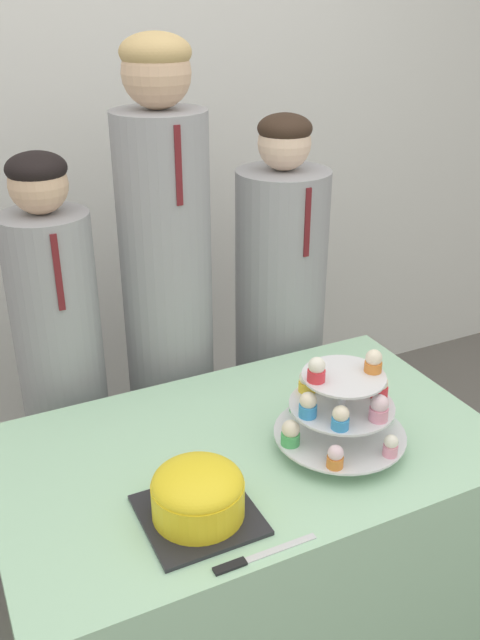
{
  "coord_description": "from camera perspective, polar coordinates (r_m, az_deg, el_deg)",
  "views": [
    {
      "loc": [
        -0.65,
        -0.89,
        1.75
      ],
      "look_at": [
        -0.01,
        0.42,
        1.05
      ],
      "focal_mm": 38.0,
      "sensor_mm": 36.0,
      "label": 1
    }
  ],
  "objects": [
    {
      "name": "wall_back",
      "position": [
        2.66,
        -12.03,
        16.47
      ],
      "size": [
        9.0,
        0.06,
        2.7
      ],
      "color": "silver",
      "rests_on": "ground_plane"
    },
    {
      "name": "table",
      "position": [
        2.0,
        0.7,
        -18.65
      ],
      "size": [
        1.28,
        0.77,
        0.71
      ],
      "color": "#A8DBB2",
      "rests_on": "ground_plane"
    },
    {
      "name": "round_cake",
      "position": [
        1.53,
        -3.57,
        -14.37
      ],
      "size": [
        0.25,
        0.25,
        0.13
      ],
      "color": "#232328",
      "rests_on": "table"
    },
    {
      "name": "cake_knife",
      "position": [
        1.47,
        0.73,
        -19.55
      ],
      "size": [
        0.24,
        0.02,
        0.01
      ],
      "rotation": [
        0.0,
        0.0,
        0.0
      ],
      "color": "silver",
      "rests_on": "table"
    },
    {
      "name": "cupcake_stand",
      "position": [
        1.72,
        8.46,
        -7.23
      ],
      "size": [
        0.34,
        0.34,
        0.27
      ],
      "color": "silver",
      "rests_on": "table"
    },
    {
      "name": "student_0",
      "position": [
        2.2,
        -14.58,
        -5.16
      ],
      "size": [
        0.26,
        0.27,
        1.38
      ],
      "color": "#939399",
      "rests_on": "ground_plane"
    },
    {
      "name": "student_1",
      "position": [
        2.2,
        -6.02,
        0.17
      ],
      "size": [
        0.28,
        0.29,
        1.67
      ],
      "color": "#939399",
      "rests_on": "ground_plane"
    },
    {
      "name": "student_2",
      "position": [
        2.42,
        3.31,
        -1.01
      ],
      "size": [
        0.31,
        0.32,
        1.42
      ],
      "color": "#939399",
      "rests_on": "ground_plane"
    }
  ]
}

